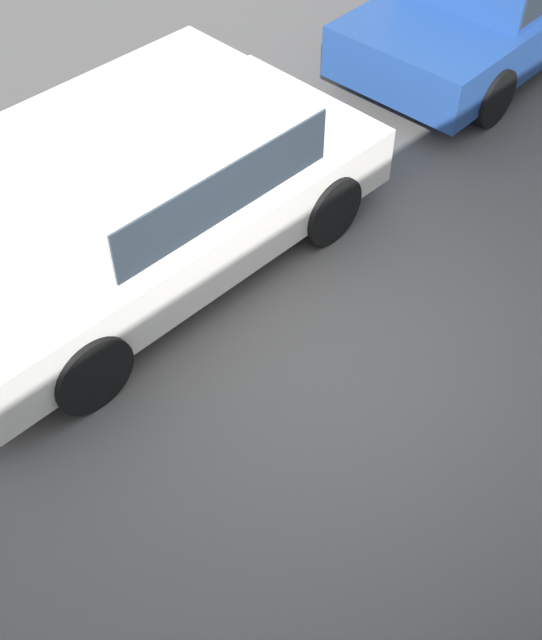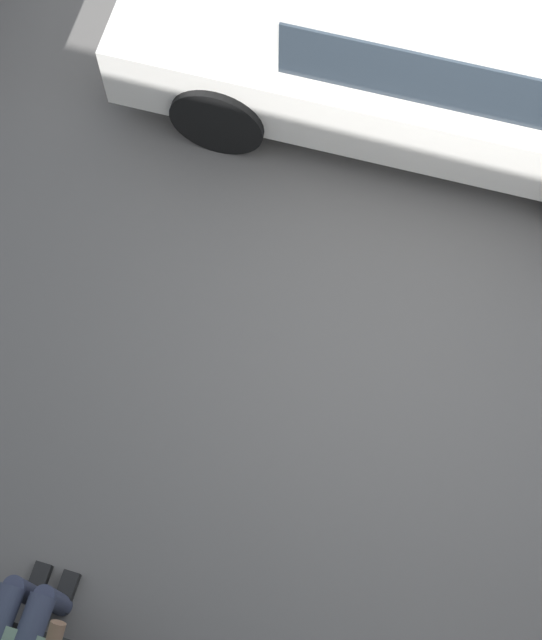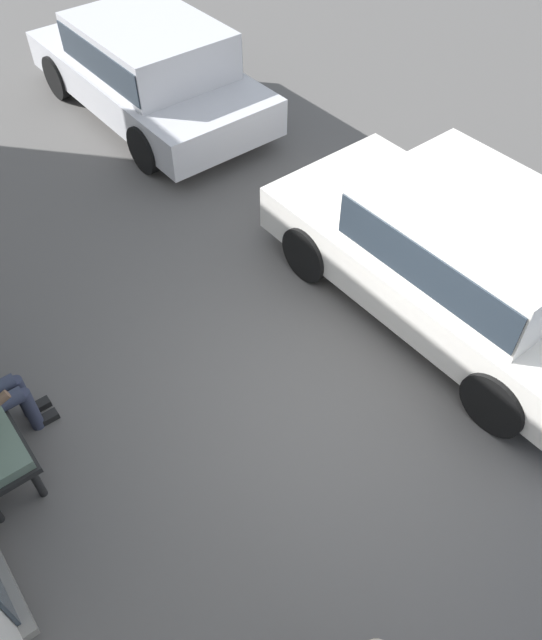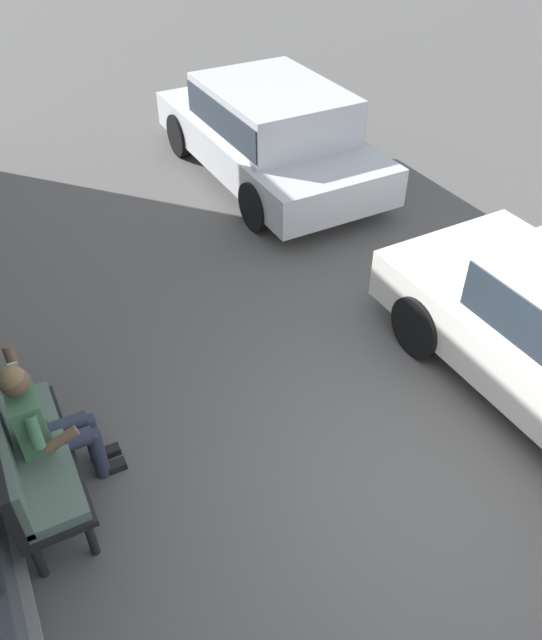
% 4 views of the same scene
% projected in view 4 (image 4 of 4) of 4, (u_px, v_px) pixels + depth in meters
% --- Properties ---
extents(ground_plane, '(60.00, 60.00, 0.00)m').
position_uv_depth(ground_plane, '(427.00, 492.00, 5.23)').
color(ground_plane, '#565451').
extents(bench, '(1.53, 0.55, 1.02)m').
position_uv_depth(bench, '(22.00, 453.00, 4.80)').
color(bench, black).
rests_on(bench, ground_plane).
extents(person_on_phone, '(0.73, 0.74, 1.36)m').
position_uv_depth(person_on_phone, '(45.00, 424.00, 4.87)').
color(person_on_phone, '#2D3347').
rests_on(person_on_phone, ground_plane).
extents(parked_car_far, '(4.37, 2.06, 1.43)m').
position_uv_depth(parked_car_far, '(270.00, 128.00, 9.23)').
color(parked_car_far, silver).
rests_on(parked_car_far, ground_plane).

